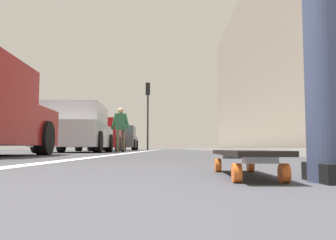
# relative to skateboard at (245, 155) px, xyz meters

# --- Properties ---
(ground_plane) EXTENTS (80.00, 80.00, 0.00)m
(ground_plane) POSITION_rel_skateboard_xyz_m (9.08, 0.16, -0.09)
(ground_plane) COLOR #38383D
(lane_stripe_white) EXTENTS (52.00, 0.16, 0.01)m
(lane_stripe_white) POSITION_rel_skateboard_xyz_m (19.08, 1.38, -0.09)
(lane_stripe_white) COLOR silver
(lane_stripe_white) RESTS_ON ground
(sidewalk_curb) EXTENTS (52.00, 3.20, 0.12)m
(sidewalk_curb) POSITION_rel_skateboard_xyz_m (17.08, -3.21, -0.03)
(sidewalk_curb) COLOR #9E9B93
(sidewalk_curb) RESTS_ON ground
(building_facade) EXTENTS (40.00, 1.20, 12.37)m
(building_facade) POSITION_rel_skateboard_xyz_m (21.08, -5.97, 6.09)
(building_facade) COLOR gray
(building_facade) RESTS_ON ground
(skateboard) EXTENTS (0.84, 0.22, 0.11)m
(skateboard) POSITION_rel_skateboard_xyz_m (0.00, 0.00, 0.00)
(skateboard) COLOR orange
(skateboard) RESTS_ON ground
(parked_car_mid) EXTENTS (4.29, 2.02, 1.46)m
(parked_car_mid) POSITION_rel_skateboard_xyz_m (9.56, 3.20, 0.60)
(parked_car_mid) COLOR #B7B7BC
(parked_car_mid) RESTS_ON ground
(parked_car_far) EXTENTS (4.54, 2.02, 1.47)m
(parked_car_far) POSITION_rel_skateboard_xyz_m (15.30, 3.46, 0.61)
(parked_car_far) COLOR maroon
(parked_car_far) RESTS_ON ground
(parked_car_end) EXTENTS (4.43, 2.05, 1.49)m
(parked_car_end) POSITION_rel_skateboard_xyz_m (21.08, 3.38, 0.63)
(parked_car_end) COLOR #4C5156
(parked_car_end) RESTS_ON ground
(traffic_light) EXTENTS (0.33, 0.28, 4.44)m
(traffic_light) POSITION_rel_skateboard_xyz_m (21.99, 1.78, 2.96)
(traffic_light) COLOR #2D2D2D
(traffic_light) RESTS_ON ground
(pedestrian_distant) EXTENTS (0.42, 0.65, 1.48)m
(pedestrian_distant) POSITION_rel_skateboard_xyz_m (10.40, 1.98, 0.75)
(pedestrian_distant) COLOR brown
(pedestrian_distant) RESTS_ON ground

